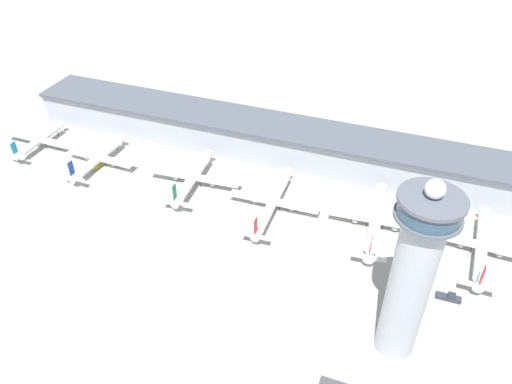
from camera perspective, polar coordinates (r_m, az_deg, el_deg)
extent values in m
plane|color=#9E9B93|center=(185.77, -5.31, -6.71)|extent=(1000.00, 1000.00, 0.00)
cube|color=#A3A8B2|center=(232.81, 1.81, 5.90)|extent=(239.00, 22.00, 14.97)
cube|color=#4C515B|center=(228.62, 1.85, 7.67)|extent=(239.00, 25.00, 1.60)
cylinder|color=#ADB2BC|center=(144.40, 17.01, -10.50)|extent=(11.35, 11.35, 50.60)
cylinder|color=#565B66|center=(127.35, 19.06, -2.62)|extent=(16.67, 16.67, 0.80)
cylinder|color=#334C60|center=(125.80, 19.29, -1.72)|extent=(15.33, 15.33, 4.34)
cylinder|color=#565B66|center=(124.24, 19.54, -0.76)|extent=(16.67, 16.67, 1.00)
sphere|color=white|center=(122.55, 19.82, 0.33)|extent=(4.91, 4.91, 4.91)
cylinder|color=silver|center=(260.71, -23.40, 5.55)|extent=(3.68, 25.92, 3.44)
cone|color=silver|center=(269.56, -21.47, 7.11)|extent=(3.46, 3.12, 3.44)
cone|color=silver|center=(252.10, -25.53, 3.80)|extent=(3.13, 4.15, 3.09)
cube|color=silver|center=(261.30, -23.30, 5.49)|extent=(40.01, 4.77, 0.44)
cylinder|color=#A8A8B2|center=(267.89, -24.46, 5.69)|extent=(1.92, 3.80, 1.89)
cylinder|color=#A8A8B2|center=(257.05, -21.70, 5.12)|extent=(1.92, 3.80, 1.89)
cube|color=#197FB2|center=(249.47, -25.92, 4.56)|extent=(0.33, 2.80, 5.50)
cube|color=silver|center=(251.25, -25.73, 3.72)|extent=(9.64, 2.09, 0.24)
cylinder|color=black|center=(269.29, -21.68, 6.26)|extent=(0.28, 0.28, 2.75)
cylinder|color=black|center=(260.48, -22.88, 4.86)|extent=(0.28, 0.28, 2.75)
cylinder|color=black|center=(263.59, -23.67, 5.03)|extent=(0.28, 0.28, 2.75)
cylinder|color=white|center=(237.44, -17.48, 3.81)|extent=(4.96, 28.86, 3.99)
cone|color=white|center=(247.86, -15.29, 5.75)|extent=(4.11, 3.72, 3.99)
cone|color=white|center=(227.35, -19.95, 1.62)|extent=(3.75, 4.91, 3.59)
cube|color=white|center=(238.17, -17.37, 3.75)|extent=(34.39, 5.56, 0.44)
cylinder|color=#A8A8B2|center=(243.64, -18.53, 3.96)|extent=(2.34, 4.46, 2.19)
cylinder|color=#A8A8B2|center=(235.36, -15.79, 3.29)|extent=(2.34, 4.46, 2.19)
cube|color=navy|center=(224.00, -20.37, 2.56)|extent=(0.39, 2.81, 6.38)
cube|color=white|center=(226.35, -20.18, 1.52)|extent=(11.23, 2.38, 0.24)
cylinder|color=black|center=(247.50, -15.56, 4.78)|extent=(0.28, 0.28, 2.34)
cylinder|color=black|center=(237.37, -16.84, 3.02)|extent=(0.28, 0.28, 2.34)
cylinder|color=black|center=(240.59, -17.91, 3.29)|extent=(0.28, 0.28, 2.34)
cylinder|color=white|center=(215.02, -7.14, 1.77)|extent=(6.27, 30.81, 4.15)
cone|color=white|center=(228.03, -5.52, 4.17)|extent=(4.40, 4.01, 4.15)
cone|color=white|center=(202.20, -9.03, -1.04)|extent=(4.07, 5.22, 3.73)
cube|color=white|center=(215.89, -7.07, 1.70)|extent=(40.85, 7.23, 0.44)
cylinder|color=#A8A8B2|center=(220.43, -9.00, 1.94)|extent=(2.59, 4.71, 2.28)
cylinder|color=#A8A8B2|center=(214.57, -4.84, 1.21)|extent=(2.59, 4.71, 2.28)
cube|color=#14704C|center=(198.24, -9.30, 0.01)|extent=(0.50, 2.81, 6.63)
cube|color=white|center=(200.97, -9.20, -1.18)|extent=(11.72, 2.81, 0.24)
cylinder|color=black|center=(227.55, -5.75, 3.05)|extent=(0.28, 0.28, 2.65)
cylinder|color=black|center=(215.87, -6.38, 0.88)|extent=(0.28, 0.28, 2.65)
cylinder|color=black|center=(217.87, -7.80, 1.13)|extent=(0.28, 0.28, 2.65)
cylinder|color=white|center=(200.46, 1.99, -1.06)|extent=(4.78, 37.48, 3.83)
cone|color=white|center=(216.27, 3.61, 2.11)|extent=(3.92, 3.54, 3.83)
cone|color=white|center=(185.15, 0.05, -4.86)|extent=(3.56, 4.68, 3.45)
cube|color=white|center=(201.44, 2.05, -1.08)|extent=(37.40, 5.35, 0.44)
cylinder|color=#A8A8B2|center=(204.76, 0.04, -0.73)|extent=(2.21, 4.26, 2.11)
cylinder|color=#A8A8B2|center=(201.34, 4.26, -1.62)|extent=(2.21, 4.26, 2.11)
cube|color=red|center=(181.19, -0.04, -3.88)|extent=(0.37, 2.81, 6.13)
cube|color=white|center=(183.96, -0.08, -5.04)|extent=(10.77, 2.27, 0.24)
cylinder|color=black|center=(215.78, 3.36, 1.01)|extent=(0.28, 0.28, 2.40)
cylinder|color=black|center=(201.79, 2.70, -1.91)|extent=(0.28, 0.28, 2.40)
cylinder|color=black|center=(202.96, 1.25, -1.61)|extent=(0.28, 0.28, 2.40)
cylinder|color=white|center=(196.54, 13.53, -3.05)|extent=(6.25, 35.62, 4.34)
cone|color=white|center=(212.19, 14.12, 0.24)|extent=(4.54, 4.13, 4.34)
cone|color=white|center=(181.20, 12.81, -7.04)|extent=(4.18, 5.41, 3.90)
cube|color=white|center=(197.57, 13.52, -3.10)|extent=(36.36, 6.35, 0.44)
cylinder|color=#A8A8B2|center=(199.30, 11.35, -2.81)|extent=(2.64, 4.89, 2.39)
cylinder|color=#A8A8B2|center=(199.34, 15.65, -3.60)|extent=(2.64, 4.89, 2.39)
cube|color=red|center=(176.62, 13.02, -5.95)|extent=(0.45, 2.81, 6.94)
cube|color=white|center=(179.85, 12.78, -7.25)|extent=(12.24, 2.65, 0.24)
cylinder|color=black|center=(211.67, 13.89, -0.99)|extent=(0.28, 0.28, 2.48)
cylinder|color=black|center=(198.67, 14.25, -3.98)|extent=(0.28, 0.28, 2.48)
cylinder|color=black|center=(198.65, 12.52, -3.67)|extent=(0.28, 0.28, 2.48)
cylinder|color=silver|center=(197.82, 24.39, -5.56)|extent=(5.50, 35.17, 4.11)
cone|color=silver|center=(213.10, 24.64, -2.25)|extent=(4.25, 3.86, 4.11)
cone|color=silver|center=(182.86, 24.09, -9.54)|extent=(3.89, 5.07, 3.70)
cube|color=silver|center=(198.81, 24.35, -5.58)|extent=(32.09, 5.67, 0.44)
cylinder|color=#A8A8B2|center=(199.65, 22.41, -5.23)|extent=(2.44, 4.60, 2.26)
cylinder|color=#A8A8B2|center=(201.28, 26.13, -6.08)|extent=(2.44, 4.60, 2.26)
cube|color=red|center=(178.57, 24.50, -8.57)|extent=(0.41, 2.81, 6.57)
cube|color=silver|center=(181.58, 24.10, -9.75)|extent=(11.57, 2.46, 0.24)
cylinder|color=black|center=(212.65, 24.38, -3.44)|extent=(0.28, 0.28, 2.63)
cylinder|color=black|center=(200.24, 24.95, -6.47)|extent=(0.28, 0.28, 2.63)
cylinder|color=black|center=(199.53, 23.35, -6.11)|extent=(0.28, 0.28, 2.63)
cube|color=black|center=(238.89, -17.81, 2.72)|extent=(2.86, 5.09, 0.12)
cube|color=gold|center=(238.56, -17.84, 2.84)|extent=(3.07, 6.01, 1.36)
cube|color=#232D38|center=(237.58, -17.99, 3.02)|extent=(2.29, 1.98, 1.11)
cube|color=black|center=(180.72, 21.07, -11.35)|extent=(6.85, 2.31, 0.12)
cube|color=#2D333D|center=(180.23, 21.12, -11.20)|extent=(8.15, 2.42, 1.52)
cube|color=#232D38|center=(179.36, 21.47, -10.95)|extent=(2.47, 2.05, 1.24)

